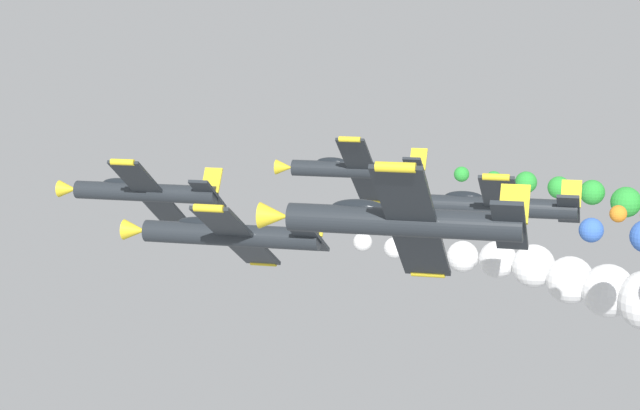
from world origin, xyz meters
The scene contains 5 objects.
airplane_lead centered at (4.15, 12.19, 92.34)m, with size 8.28×10.35×5.39m.
airplane_left_inner centered at (-6.50, 3.02, 92.23)m, with size 8.62×10.35×4.78m.
airplane_right_inner centered at (15.42, 1.66, 92.56)m, with size 8.10×10.35×5.68m.
airplane_left_outer centered at (4.34, -8.81, 92.35)m, with size 8.41×10.35×5.18m.
airplane_right_outer centered at (-16.61, -7.46, 95.21)m, with size 7.95×10.35×5.90m.
Camera 1 is at (-57.86, -15.21, 103.03)m, focal length 63.06 mm.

